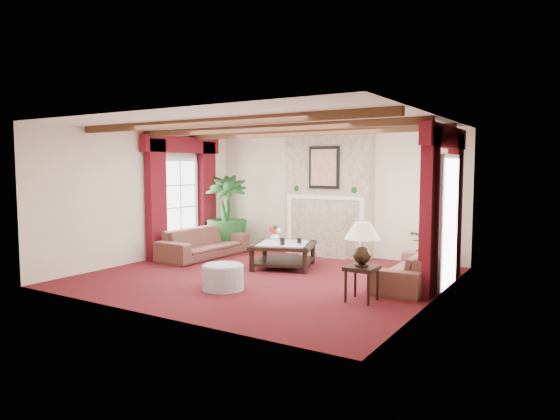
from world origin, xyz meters
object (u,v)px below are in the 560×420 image
Objects in this scene: sofa_right at (411,262)px; coffee_table at (283,255)px; ottoman at (223,277)px; potted_palm at (226,229)px; sofa_left at (204,238)px; side_table at (362,284)px.

sofa_right reaches higher than coffee_table.
coffee_table reaches higher than ottoman.
coffee_table is at bearing -25.81° from potted_palm.
sofa_left is at bearing 136.24° from ottoman.
sofa_right is 1.00× the size of potted_palm.
sofa_right is 4.99m from potted_palm.
sofa_left is 1.09× the size of potted_palm.
sofa_left is at bearing -93.71° from sofa_right.
coffee_table is (2.26, -1.10, -0.26)m from potted_palm.
sofa_right is at bearing -14.48° from potted_palm.
sofa_left is 2.05m from coffee_table.
sofa_right is at bearing 76.82° from side_table.
coffee_table is at bearing -89.69° from sofa_left.
coffee_table is at bearing 146.53° from side_table.
sofa_right is at bearing -91.07° from sofa_left.
sofa_right reaches higher than ottoman.
sofa_left is 1.09m from potted_palm.
ottoman is at bearing -166.61° from side_table.
potted_palm is 3.90m from ottoman.
side_table is (4.51, -2.58, -0.23)m from potted_palm.
potted_palm is 3.87× the size of side_table.
coffee_table is 2.70m from side_table.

